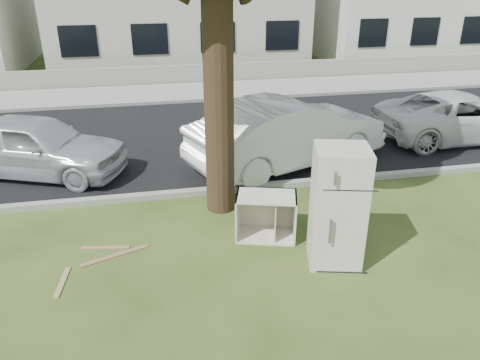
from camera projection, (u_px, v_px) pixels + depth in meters
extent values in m
plane|color=#2E4418|center=(263.00, 256.00, 7.63)|extent=(120.00, 120.00, 0.00)
cube|color=black|center=(211.00, 136.00, 12.97)|extent=(120.00, 7.00, 0.01)
cube|color=gray|center=(235.00, 191.00, 9.81)|extent=(120.00, 0.18, 0.12)
cube|color=gray|center=(197.00, 102.00, 16.13)|extent=(120.00, 0.18, 0.12)
cube|color=gray|center=(192.00, 92.00, 17.42)|extent=(120.00, 2.80, 0.01)
cube|color=gray|center=(188.00, 74.00, 18.70)|extent=(120.00, 0.15, 0.70)
cylinder|color=black|center=(218.00, 75.00, 8.07)|extent=(0.54, 0.54, 5.20)
cube|color=silver|center=(338.00, 207.00, 7.14)|extent=(0.95, 0.90, 1.92)
cube|color=white|center=(266.00, 216.00, 8.04)|extent=(1.15, 0.89, 0.79)
cube|color=#946C47|center=(115.00, 256.00, 7.63)|extent=(1.10, 0.49, 0.02)
cube|color=#9E7352|center=(105.00, 248.00, 7.84)|extent=(0.82, 0.23, 0.02)
cube|color=tan|center=(62.00, 282.00, 6.99)|extent=(0.16, 0.74, 0.02)
imported|color=white|center=(289.00, 132.00, 10.82)|extent=(5.08, 3.32, 1.58)
imported|color=white|center=(462.00, 116.00, 12.53)|extent=(4.55, 2.12, 1.26)
imported|color=silver|center=(36.00, 146.00, 10.35)|extent=(4.30, 2.96, 1.36)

